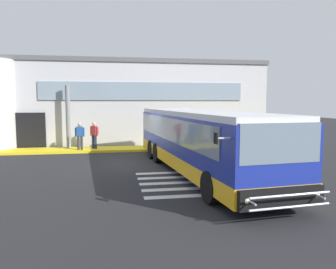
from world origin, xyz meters
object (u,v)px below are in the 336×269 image
Objects in this scene: entry_support_column at (68,117)px; bus_main_foreground at (199,142)px; passenger_near_column at (80,135)px; passenger_by_doorway at (94,133)px.

entry_support_column is 10.32m from bus_main_foreground.
passenger_near_column and passenger_by_doorway have the same top height.
bus_main_foreground is at bearing -51.20° from entry_support_column.
bus_main_foreground is at bearing -57.11° from passenger_by_doorway.
entry_support_column is at bearing 127.02° from passenger_near_column.
bus_main_foreground reaches higher than passenger_near_column.
passenger_by_doorway is (0.85, 0.46, 0.03)m from passenger_near_column.
bus_main_foreground is 8.97m from passenger_near_column.
entry_support_column reaches higher than passenger_by_doorway.
entry_support_column is 1.70m from passenger_near_column.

